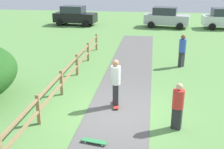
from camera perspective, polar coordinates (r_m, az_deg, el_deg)
The scene contains 9 objects.
ground_plane at distance 10.86m, azimuth 1.28°, elevation -7.48°, with size 60.00×60.00×0.00m, color #60934C.
asphalt_path at distance 10.85m, azimuth 1.28°, elevation -7.43°, with size 2.40×28.00×0.02m, color #605E5B.
wooden_fence at distance 11.15m, azimuth -12.10°, elevation -3.39°, with size 0.12×18.12×1.10m.
skater_riding at distance 10.84m, azimuth 0.71°, elevation -1.25°, with size 0.45×0.82×1.90m.
skateboard_loose at distance 8.97m, azimuth -3.55°, elevation -13.19°, with size 0.82×0.34×0.08m.
bystander_blue at distance 16.19m, azimuth 13.90°, elevation 4.94°, with size 0.54×0.54×1.82m.
bystander_red at distance 9.61m, azimuth 13.06°, elevation -5.83°, with size 0.48×0.48×1.63m.
parked_car_black at distance 29.46m, azimuth -7.48°, elevation 11.62°, with size 4.34×2.31×1.92m.
parked_car_silver at distance 28.43m, azimuth 10.83°, elevation 11.17°, with size 4.42×2.52×1.92m.
Camera 1 is at (1.13, -9.61, 4.93)m, focal length 45.65 mm.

